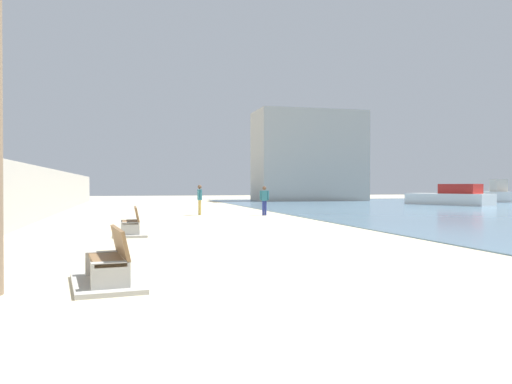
# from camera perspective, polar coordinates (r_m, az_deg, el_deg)

# --- Properties ---
(ground_plane) EXTENTS (120.00, 120.00, 0.00)m
(ground_plane) POSITION_cam_1_polar(r_m,az_deg,el_deg) (26.23, -7.52, -3.00)
(ground_plane) COLOR beige
(seawall) EXTENTS (0.80, 64.00, 2.63)m
(seawall) POSITION_cam_1_polar(r_m,az_deg,el_deg) (26.40, -23.92, -0.18)
(seawall) COLOR #ADAAA3
(seawall) RESTS_ON ground
(bench_near) EXTENTS (1.37, 2.23, 0.98)m
(bench_near) POSITION_cam_1_polar(r_m,az_deg,el_deg) (9.20, -16.19, -8.50)
(bench_near) COLOR #ADAAA3
(bench_near) RESTS_ON ground
(bench_far) EXTENTS (1.12, 2.11, 0.98)m
(bench_far) POSITION_cam_1_polar(r_m,az_deg,el_deg) (18.07, -13.80, -3.96)
(bench_far) COLOR #ADAAA3
(bench_far) RESTS_ON ground
(person_walking) EXTENTS (0.24, 0.52, 1.74)m
(person_walking) POSITION_cam_1_polar(r_m,az_deg,el_deg) (29.65, -6.30, -0.60)
(person_walking) COLOR gold
(person_walking) RESTS_ON ground
(person_standing) EXTENTS (0.53, 0.22, 1.67)m
(person_standing) POSITION_cam_1_polar(r_m,az_deg,el_deg) (29.07, 0.94, -0.72)
(person_standing) COLOR navy
(person_standing) RESTS_ON ground
(boat_far_left) EXTENTS (5.06, 7.63, 1.80)m
(boat_far_left) POSITION_cam_1_polar(r_m,az_deg,el_deg) (46.92, 20.90, -0.53)
(boat_far_left) COLOR white
(boat_far_left) RESTS_ON water_bay
(boat_outer) EXTENTS (3.28, 5.44, 2.33)m
(boat_outer) POSITION_cam_1_polar(r_m,az_deg,el_deg) (58.32, 25.23, -0.15)
(boat_outer) COLOR white
(boat_outer) RESTS_ON water_bay
(harbor_building) EXTENTS (12.00, 6.00, 9.93)m
(harbor_building) POSITION_cam_1_polar(r_m,az_deg,el_deg) (57.52, 5.91, 3.97)
(harbor_building) COLOR #ADAAA3
(harbor_building) RESTS_ON ground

